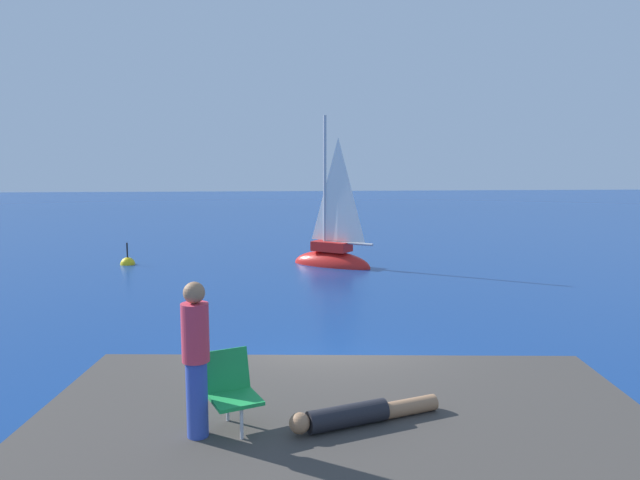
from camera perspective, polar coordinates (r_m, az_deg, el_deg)
ground_plane at (r=10.11m, az=0.63°, el=-14.46°), size 160.00×160.00×0.00m
shore_ledge at (r=6.82m, az=2.39°, el=-21.16°), size 7.40×5.07×0.99m
boulder_seaward at (r=8.89m, az=-9.66°, el=-17.72°), size 1.83×1.78×1.00m
boulder_inland at (r=10.04m, az=18.08°, el=-14.98°), size 1.50×1.43×0.85m
sailboat_near at (r=21.80m, az=1.21°, el=-1.69°), size 3.28×2.86×6.22m
person_sunbather at (r=6.43m, az=3.87°, el=-16.97°), size 1.71×0.68×0.25m
person_standing at (r=6.03m, az=-12.30°, el=-11.16°), size 0.28×0.28×1.62m
beach_chair at (r=6.33m, az=-8.86°, el=-14.26°), size 0.66×0.73×0.80m
marker_buoy at (r=23.30m, az=-18.65°, el=-2.32°), size 0.56×0.56×1.13m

